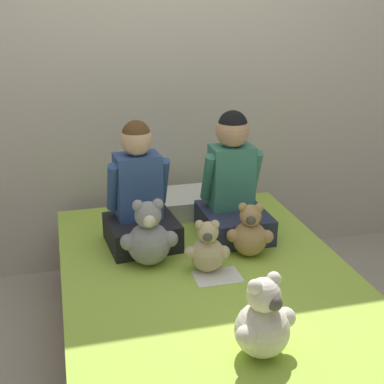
{
  "coord_description": "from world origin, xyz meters",
  "views": [
    {
      "loc": [
        -0.61,
        -2.0,
        1.65
      ],
      "look_at": [
        0.0,
        0.38,
        0.73
      ],
      "focal_mm": 50.0,
      "sensor_mm": 36.0,
      "label": 1
    }
  ],
  "objects_px": {
    "teddy_bear_at_foot_of_bed": "(263,322)",
    "sign_card": "(217,277)",
    "child_on_right": "(233,188)",
    "teddy_bear_held_by_right_child": "(250,233)",
    "bed": "(212,323)",
    "child_on_left": "(140,198)",
    "teddy_bear_held_by_left_child": "(149,237)",
    "teddy_bear_between_children": "(207,250)",
    "pillow_at_headboard": "(174,204)"
  },
  "relations": [
    {
      "from": "teddy_bear_held_by_right_child",
      "to": "child_on_left",
      "type": "bearing_deg",
      "value": 169.39
    },
    {
      "from": "child_on_left",
      "to": "child_on_right",
      "type": "height_order",
      "value": "child_on_right"
    },
    {
      "from": "child_on_right",
      "to": "teddy_bear_between_children",
      "type": "xyz_separation_m",
      "value": [
        -0.24,
        -0.37,
        -0.15
      ]
    },
    {
      "from": "teddy_bear_between_children",
      "to": "pillow_at_headboard",
      "type": "xyz_separation_m",
      "value": [
        0.0,
        0.71,
        -0.05
      ]
    },
    {
      "from": "child_on_right",
      "to": "sign_card",
      "type": "relative_size",
      "value": 3.1
    },
    {
      "from": "bed",
      "to": "teddy_bear_at_foot_of_bed",
      "type": "bearing_deg",
      "value": -88.17
    },
    {
      "from": "child_on_left",
      "to": "teddy_bear_between_children",
      "type": "distance_m",
      "value": 0.46
    },
    {
      "from": "child_on_right",
      "to": "teddy_bear_held_by_right_child",
      "type": "height_order",
      "value": "child_on_right"
    },
    {
      "from": "teddy_bear_held_by_left_child",
      "to": "sign_card",
      "type": "distance_m",
      "value": 0.37
    },
    {
      "from": "child_on_right",
      "to": "pillow_at_headboard",
      "type": "xyz_separation_m",
      "value": [
        -0.24,
        0.34,
        -0.2
      ]
    },
    {
      "from": "sign_card",
      "to": "bed",
      "type": "bearing_deg",
      "value": -145.02
    },
    {
      "from": "bed",
      "to": "sign_card",
      "type": "xyz_separation_m",
      "value": [
        0.02,
        0.02,
        0.23
      ]
    },
    {
      "from": "teddy_bear_held_by_left_child",
      "to": "pillow_at_headboard",
      "type": "xyz_separation_m",
      "value": [
        0.25,
        0.57,
        -0.08
      ]
    },
    {
      "from": "teddy_bear_at_foot_of_bed",
      "to": "sign_card",
      "type": "distance_m",
      "value": 0.57
    },
    {
      "from": "teddy_bear_held_by_left_child",
      "to": "teddy_bear_at_foot_of_bed",
      "type": "distance_m",
      "value": 0.81
    },
    {
      "from": "bed",
      "to": "teddy_bear_held_by_left_child",
      "type": "relative_size",
      "value": 6.14
    },
    {
      "from": "teddy_bear_between_children",
      "to": "bed",
      "type": "bearing_deg",
      "value": -75.08
    },
    {
      "from": "child_on_left",
      "to": "teddy_bear_held_by_left_child",
      "type": "relative_size",
      "value": 1.96
    },
    {
      "from": "bed",
      "to": "teddy_bear_held_by_left_child",
      "type": "xyz_separation_m",
      "value": [
        -0.25,
        0.22,
        0.36
      ]
    },
    {
      "from": "bed",
      "to": "child_on_right",
      "type": "xyz_separation_m",
      "value": [
        0.24,
        0.46,
        0.48
      ]
    },
    {
      "from": "child_on_left",
      "to": "sign_card",
      "type": "distance_m",
      "value": 0.57
    },
    {
      "from": "bed",
      "to": "teddy_bear_held_by_right_child",
      "type": "bearing_deg",
      "value": 38.52
    },
    {
      "from": "child_on_left",
      "to": "bed",
      "type": "bearing_deg",
      "value": -66.61
    },
    {
      "from": "teddy_bear_between_children",
      "to": "child_on_left",
      "type": "bearing_deg",
      "value": 136.19
    },
    {
      "from": "teddy_bear_held_by_left_child",
      "to": "child_on_right",
      "type": "bearing_deg",
      "value": 30.49
    },
    {
      "from": "pillow_at_headboard",
      "to": "teddy_bear_at_foot_of_bed",
      "type": "bearing_deg",
      "value": -89.26
    },
    {
      "from": "teddy_bear_between_children",
      "to": "sign_card",
      "type": "xyz_separation_m",
      "value": [
        0.03,
        -0.07,
        -0.1
      ]
    },
    {
      "from": "teddy_bear_held_by_right_child",
      "to": "sign_card",
      "type": "bearing_deg",
      "value": -123.1
    },
    {
      "from": "child_on_left",
      "to": "sign_card",
      "type": "relative_size",
      "value": 3.01
    },
    {
      "from": "child_on_right",
      "to": "teddy_bear_at_foot_of_bed",
      "type": "height_order",
      "value": "child_on_right"
    },
    {
      "from": "teddy_bear_held_by_left_child",
      "to": "sign_card",
      "type": "xyz_separation_m",
      "value": [
        0.27,
        -0.21,
        -0.13
      ]
    },
    {
      "from": "child_on_right",
      "to": "bed",
      "type": "bearing_deg",
      "value": -117.96
    },
    {
      "from": "child_on_right",
      "to": "teddy_bear_at_foot_of_bed",
      "type": "xyz_separation_m",
      "value": [
        -0.22,
        -1.0,
        -0.12
      ]
    },
    {
      "from": "child_on_left",
      "to": "teddy_bear_at_foot_of_bed",
      "type": "xyz_separation_m",
      "value": [
        0.27,
        -1.0,
        -0.11
      ]
    },
    {
      "from": "child_on_right",
      "to": "teddy_bear_at_foot_of_bed",
      "type": "relative_size",
      "value": 2.1
    },
    {
      "from": "bed",
      "to": "sign_card",
      "type": "bearing_deg",
      "value": 34.98
    },
    {
      "from": "teddy_bear_between_children",
      "to": "teddy_bear_at_foot_of_bed",
      "type": "xyz_separation_m",
      "value": [
        0.02,
        -0.63,
        0.03
      ]
    },
    {
      "from": "bed",
      "to": "pillow_at_headboard",
      "type": "xyz_separation_m",
      "value": [
        0.0,
        0.8,
        0.28
      ]
    },
    {
      "from": "bed",
      "to": "child_on_left",
      "type": "bearing_deg",
      "value": 118.64
    },
    {
      "from": "teddy_bear_at_foot_of_bed",
      "to": "sign_card",
      "type": "height_order",
      "value": "teddy_bear_at_foot_of_bed"
    },
    {
      "from": "child_on_right",
      "to": "teddy_bear_held_by_left_child",
      "type": "height_order",
      "value": "child_on_right"
    },
    {
      "from": "teddy_bear_held_by_left_child",
      "to": "teddy_bear_held_by_right_child",
      "type": "xyz_separation_m",
      "value": [
        0.49,
        -0.03,
        -0.02
      ]
    },
    {
      "from": "bed",
      "to": "child_on_right",
      "type": "bearing_deg",
      "value": 62.61
    },
    {
      "from": "child_on_right",
      "to": "teddy_bear_held_by_right_child",
      "type": "bearing_deg",
      "value": -90.63
    },
    {
      "from": "teddy_bear_at_foot_of_bed",
      "to": "pillow_at_headboard",
      "type": "bearing_deg",
      "value": 68.72
    },
    {
      "from": "teddy_bear_between_children",
      "to": "pillow_at_headboard",
      "type": "bearing_deg",
      "value": 102.03
    },
    {
      "from": "bed",
      "to": "teddy_bear_held_by_left_child",
      "type": "height_order",
      "value": "teddy_bear_held_by_left_child"
    },
    {
      "from": "child_on_right",
      "to": "teddy_bear_between_children",
      "type": "height_order",
      "value": "child_on_right"
    },
    {
      "from": "child_on_left",
      "to": "teddy_bear_held_by_left_child",
      "type": "xyz_separation_m",
      "value": [
        0.0,
        -0.23,
        -0.11
      ]
    },
    {
      "from": "teddy_bear_held_by_left_child",
      "to": "teddy_bear_held_by_right_child",
      "type": "height_order",
      "value": "teddy_bear_held_by_left_child"
    }
  ]
}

